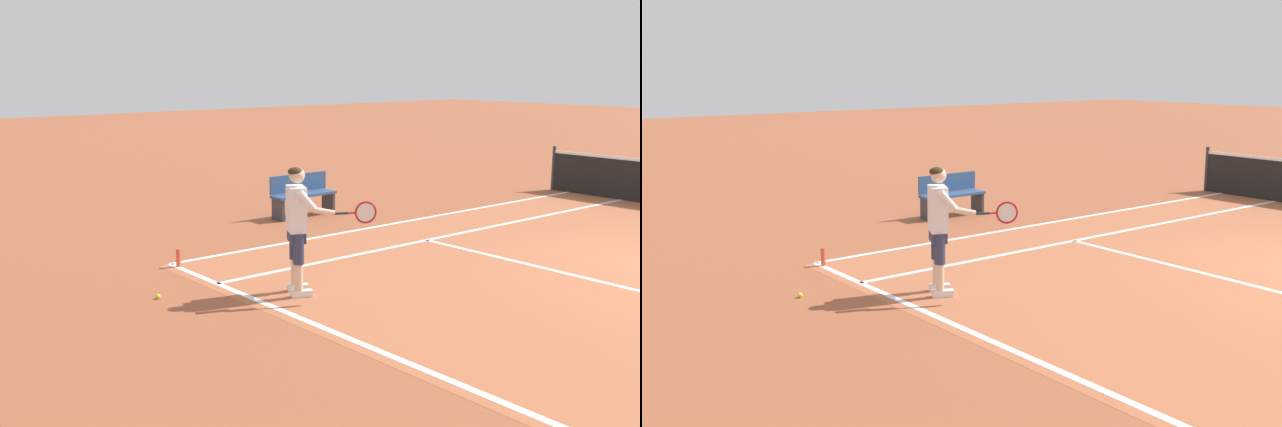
{
  "view_description": "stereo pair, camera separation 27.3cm",
  "coord_description": "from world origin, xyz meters",
  "views": [
    {
      "loc": [
        4.8,
        -11.33,
        3.03
      ],
      "look_at": [
        -3.03,
        -4.97,
        1.05
      ],
      "focal_mm": 42.9,
      "sensor_mm": 36.0,
      "label": 1
    },
    {
      "loc": [
        4.97,
        -11.11,
        3.03
      ],
      "look_at": [
        -3.03,
        -4.97,
        1.05
      ],
      "focal_mm": 42.9,
      "sensor_mm": 36.0,
      "label": 2
    }
  ],
  "objects": [
    {
      "name": "water_bottle",
      "position": [
        -5.27,
        -5.92,
        0.14
      ],
      "size": [
        0.07,
        0.07,
        0.28
      ],
      "primitive_type": "cylinder",
      "color": "#E04C38",
      "rests_on": "ground"
    },
    {
      "name": "tennis_player",
      "position": [
        -3.01,
        -5.35,
        0.99
      ],
      "size": [
        1.01,
        0.94,
        1.71
      ],
      "color": "white",
      "rests_on": "ground"
    },
    {
      "name": "tennis_ball_near_feet",
      "position": [
        -4.0,
        -6.92,
        0.03
      ],
      "size": [
        0.07,
        0.07,
        0.07
      ],
      "primitive_type": "sphere",
      "color": "#CCE02D",
      "rests_on": "ground"
    },
    {
      "name": "line_baseline",
      "position": [
        0.0,
        -5.95,
        0.0
      ],
      "size": [
        10.98,
        0.1,
        0.01
      ],
      "primitive_type": "cube",
      "color": "white",
      "rests_on": "ground"
    },
    {
      "name": "line_doubles_left",
      "position": [
        -5.49,
        -0.61,
        0.0
      ],
      "size": [
        0.1,
        10.67,
        0.01
      ],
      "primitive_type": "cube",
      "color": "white",
      "rests_on": "ground"
    },
    {
      "name": "courtside_bench",
      "position": [
        -7.2,
        -2.05,
        0.45
      ],
      "size": [
        0.4,
        1.4,
        0.85
      ],
      "color": "#2D5184",
      "rests_on": "ground"
    },
    {
      "name": "line_singles_left",
      "position": [
        -4.12,
        -0.61,
        0.0
      ],
      "size": [
        0.1,
        10.67,
        0.01
      ],
      "primitive_type": "cube",
      "color": "white",
      "rests_on": "ground"
    }
  ]
}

